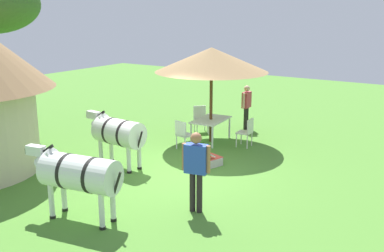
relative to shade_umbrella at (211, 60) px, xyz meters
name	(u,v)px	position (x,y,z in m)	size (l,w,h in m)	color
ground_plane	(180,172)	(-2.94, -0.81, -2.64)	(36.00, 36.00, 0.00)	#4C842F
shade_umbrella	(211,60)	(0.00, 0.00, 0.00)	(3.56, 3.56, 3.02)	#543119
patio_dining_table	(211,122)	(0.00, 0.00, -1.98)	(1.51, 0.99, 0.74)	silver
patio_chair_east_end	(183,133)	(-1.23, 0.25, -2.12)	(0.50, 0.51, 0.90)	silver
patio_chair_near_lawn	(247,131)	(0.09, -1.25, -2.12)	(0.47, 0.45, 0.90)	silver
patio_chair_near_hut	(200,117)	(0.84, 0.93, -2.12)	(0.61, 0.61, 0.90)	silver
guest_beside_umbrella	(246,103)	(2.04, -0.25, -1.69)	(0.57, 0.22, 1.58)	black
standing_watcher	(196,165)	(-4.70, -2.45, -1.60)	(0.32, 0.61, 1.74)	black
striped_lounge_chair	(207,157)	(-2.09, -1.12, -2.39)	(0.94, 0.76, 0.61)	#D74938
zebra_nearest_camera	(78,173)	(-6.30, -0.68, -1.65)	(0.97, 2.27, 1.53)	silver
zebra_by_umbrella	(117,132)	(-3.47, 0.84, -1.68)	(0.79, 2.10, 1.50)	silver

